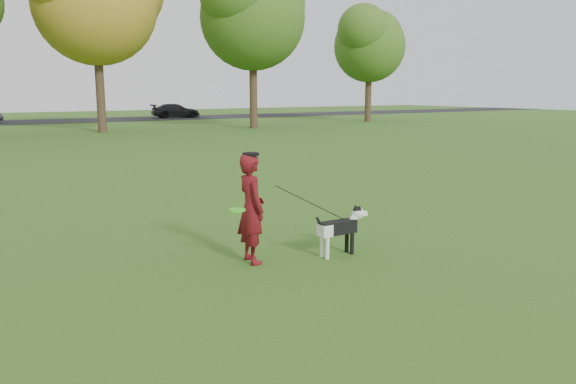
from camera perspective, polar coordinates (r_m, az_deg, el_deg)
ground at (r=7.89m, az=0.80°, el=-7.42°), size 120.00×120.00×0.00m
road at (r=46.55m, az=-27.20°, el=6.28°), size 120.00×7.00×0.02m
man at (r=7.85m, az=-3.74°, el=-1.69°), size 0.43×0.60×1.55m
dog at (r=8.29m, az=5.45°, el=-3.43°), size 0.95×0.19×0.72m
car_right at (r=49.60m, az=-11.33°, el=8.10°), size 4.28×2.12×1.19m
man_held_items at (r=8.11m, az=2.45°, el=-1.20°), size 1.83×0.50×1.08m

